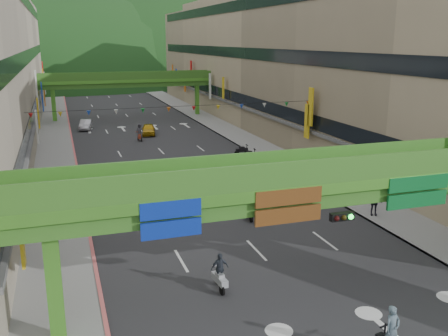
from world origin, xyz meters
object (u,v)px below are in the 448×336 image
object	(u,v)px
overpass_near	(334,197)
scooter_rider_near	(392,334)
car_silver	(86,125)
car_yellow	(148,129)
scooter_rider_mid	(248,206)

from	to	relation	value
overpass_near	scooter_rider_near	bearing A→B (deg)	-87.63
scooter_rider_near	car_silver	world-z (taller)	scooter_rider_near
overpass_near	car_yellow	bearing A→B (deg)	90.68
overpass_near	scooter_rider_mid	distance (m)	12.33
overpass_near	car_yellow	size ratio (longest dim) A/B	6.81
scooter_rider_mid	car_silver	distance (m)	40.53
scooter_rider_near	car_yellow	distance (m)	49.05
car_silver	car_yellow	xyz separation A→B (m)	(7.41, -6.56, 0.02)
scooter_rider_mid	scooter_rider_near	bearing A→B (deg)	-90.96
car_silver	scooter_rider_near	bearing A→B (deg)	-72.00
car_silver	scooter_rider_mid	bearing A→B (deg)	-68.36
scooter_rider_mid	car_silver	xyz separation A→B (m)	(-8.38, 39.65, -0.33)
scooter_rider_near	scooter_rider_mid	bearing A→B (deg)	89.04
scooter_rider_near	car_silver	bearing A→B (deg)	98.30
overpass_near	car_silver	size ratio (longest dim) A/B	6.79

